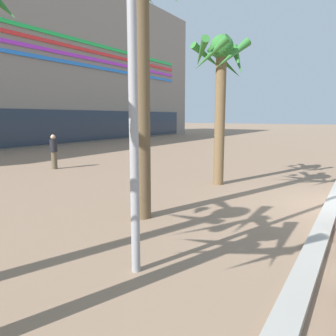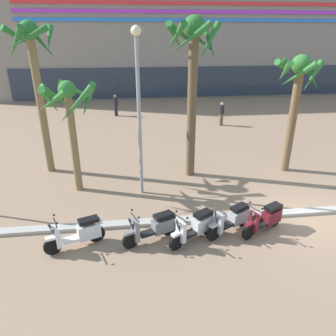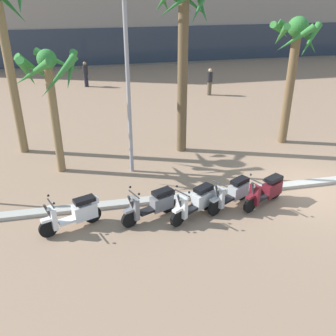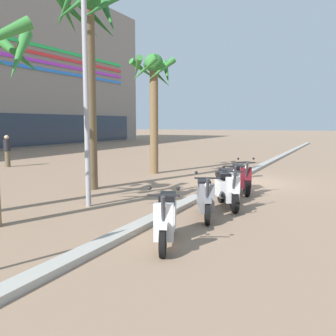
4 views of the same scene
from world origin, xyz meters
name	(u,v)px [view 1 (image 1 of 4)]	position (x,y,z in m)	size (l,w,h in m)	color
curb_strip	(333,203)	(0.00, 0.34, 0.06)	(60.00, 0.36, 0.12)	#ADA89E
palm_tree_mid_walkway	(220,75)	(0.94, 4.18, 3.85)	(2.13, 2.16, 5.19)	brown
palm_tree_near_sign	(139,3)	(-3.63, 4.22, 4.91)	(2.31, 2.30, 6.65)	brown
pedestrian_window_shopping	(54,151)	(0.07, 12.05, 0.85)	(0.34, 0.34, 1.62)	brown
street_lamp	(132,16)	(-5.88, 2.67, 3.84)	(0.36, 0.36, 6.25)	#939399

